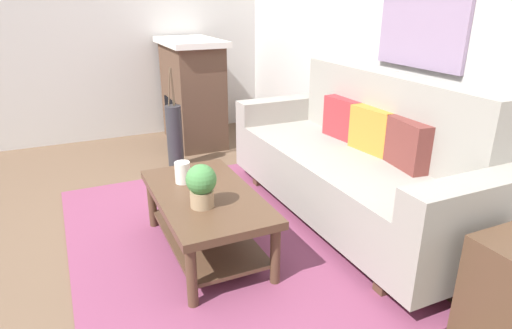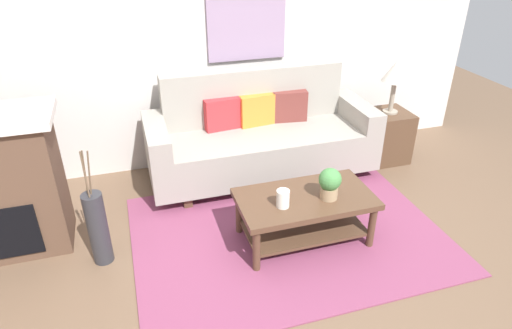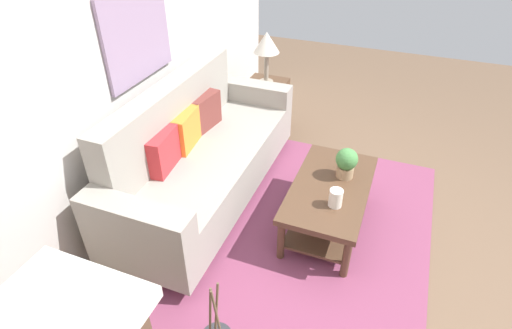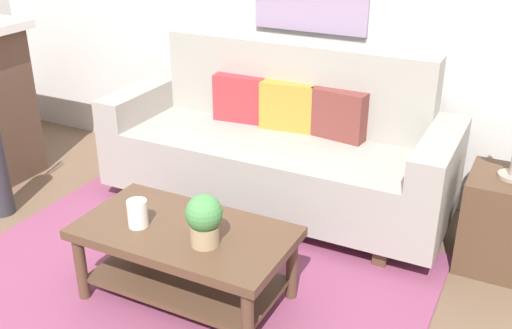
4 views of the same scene
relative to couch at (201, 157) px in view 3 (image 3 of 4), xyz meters
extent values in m
plane|color=brown|center=(-0.09, -1.57, -0.43)|extent=(9.52, 9.52, 0.00)
cube|color=silver|center=(-0.09, 0.54, 0.92)|extent=(5.52, 0.10, 2.70)
cube|color=#843D5B|center=(-0.09, -1.07, -0.43)|extent=(2.60, 1.90, 0.01)
cube|color=gray|center=(0.00, -0.06, -0.11)|extent=(1.88, 0.84, 0.40)
cube|color=gray|center=(0.00, 0.26, 0.37)|extent=(1.88, 0.20, 0.56)
cube|color=gray|center=(-1.04, -0.06, -0.01)|extent=(0.20, 0.84, 0.60)
cube|color=gray|center=(1.04, -0.06, -0.01)|extent=(0.20, 0.84, 0.60)
cube|color=#513826|center=(-0.84, -0.06, -0.37)|extent=(0.08, 0.74, 0.12)
cube|color=#513826|center=(0.84, -0.06, -0.37)|extent=(0.08, 0.74, 0.12)
cube|color=red|center=(-0.36, 0.13, 0.25)|extent=(0.37, 0.16, 0.32)
cube|color=orange|center=(0.00, 0.13, 0.25)|extent=(0.37, 0.16, 0.32)
cube|color=brown|center=(0.36, 0.13, 0.25)|extent=(0.37, 0.17, 0.32)
cube|color=#513826|center=(0.01, -1.16, -0.03)|extent=(1.10, 0.60, 0.05)
cube|color=#513826|center=(0.01, -1.16, -0.31)|extent=(0.98, 0.50, 0.02)
cylinder|color=#513826|center=(-0.48, -1.41, -0.24)|extent=(0.06, 0.06, 0.38)
cylinder|color=#513826|center=(0.50, -1.41, -0.24)|extent=(0.06, 0.06, 0.38)
cylinder|color=#513826|center=(-0.48, -0.91, -0.24)|extent=(0.06, 0.06, 0.38)
cylinder|color=#513826|center=(0.50, -0.91, -0.24)|extent=(0.06, 0.06, 0.38)
cylinder|color=white|center=(-0.21, -1.24, 0.07)|extent=(0.10, 0.10, 0.14)
cylinder|color=tan|center=(0.18, -1.24, 0.05)|extent=(0.14, 0.14, 0.10)
sphere|color=#458342|center=(0.18, -1.24, 0.17)|extent=(0.18, 0.18, 0.18)
cube|color=#513826|center=(1.44, -0.08, -0.15)|extent=(0.44, 0.44, 0.56)
cylinder|color=gray|center=(1.44, -0.08, 0.14)|extent=(0.16, 0.16, 0.02)
cylinder|color=gray|center=(1.44, -0.08, 0.30)|extent=(0.05, 0.05, 0.35)
cone|color=beige|center=(1.44, -0.08, 0.59)|extent=(0.28, 0.28, 0.22)
cylinder|color=brown|center=(-1.58, -0.94, 0.36)|extent=(0.05, 0.03, 0.36)
cylinder|color=brown|center=(-1.61, -0.92, 0.36)|extent=(0.03, 0.03, 0.36)
cylinder|color=brown|center=(-1.61, -0.96, 0.36)|extent=(0.02, 0.05, 0.36)
cube|color=gray|center=(0.00, 0.47, 1.02)|extent=(0.81, 0.03, 0.69)
camera|label=1|loc=(2.42, -1.92, 1.16)|focal=30.66mm
camera|label=2|loc=(-1.26, -3.93, 1.96)|focal=31.35mm
camera|label=3|loc=(-2.60, -1.54, 2.02)|focal=28.52mm
camera|label=4|loc=(1.51, -3.32, 1.56)|focal=41.96mm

